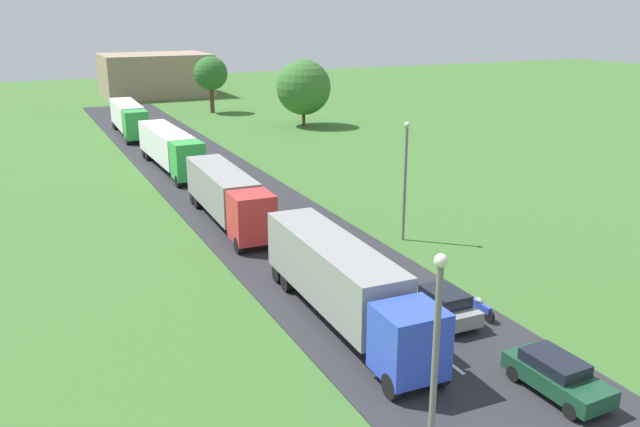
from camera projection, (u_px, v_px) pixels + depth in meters
road at (306, 253)px, 39.57m from camera, size 10.00×140.00×0.06m
lane_marking_centre at (335, 274)px, 36.26m from camera, size 0.16×121.87×0.01m
truck_lead at (342, 280)px, 30.14m from camera, size 2.80×13.60×3.63m
truck_second at (227, 194)px, 44.41m from camera, size 2.83×12.98×3.46m
truck_third at (170, 147)px, 59.46m from camera, size 2.74×14.22×3.55m
truck_fourth at (129, 117)px, 76.03m from camera, size 2.85×12.95×3.59m
car_lead at (557, 375)px, 24.83m from camera, size 1.89×4.24×1.45m
car_second at (442, 304)px, 30.74m from camera, size 1.85×3.99×1.55m
motorcycle_courier at (480, 307)px, 31.14m from camera, size 0.28×1.94×0.91m
lamppost_lead at (434, 382)px, 17.45m from camera, size 0.36×0.36×8.16m
lamppost_second at (405, 175)px, 40.69m from camera, size 0.36×0.36×7.51m
tree_oak at (304, 87)px, 81.59m from camera, size 6.75×6.75×8.17m
tree_birch at (211, 74)px, 92.02m from camera, size 4.66×4.66×7.80m
distant_building at (155, 75)px, 110.80m from camera, size 17.16×12.75×6.95m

